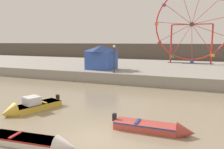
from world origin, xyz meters
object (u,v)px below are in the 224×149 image
motorboat_faded_red (157,128)px  ferris_wheel_red_frame (192,26)px  motorboat_mustard_yellow (28,107)px  motorboat_white_red_stripe (38,142)px  promenade_lamp_near (114,54)px  carnival_booth_blue_tent (101,57)px

motorboat_faded_red → ferris_wheel_red_frame: (0.19, 28.83, 7.38)m
motorboat_mustard_yellow → motorboat_white_red_stripe: bearing=65.8°
promenade_lamp_near → motorboat_white_red_stripe: bearing=-81.1°
motorboat_white_red_stripe → ferris_wheel_red_frame: ferris_wheel_red_frame is taller
motorboat_white_red_stripe → motorboat_mustard_yellow: 5.98m
motorboat_white_red_stripe → motorboat_faded_red: motorboat_faded_red is taller
ferris_wheel_red_frame → carnival_booth_blue_tent: bearing=-128.9°
motorboat_white_red_stripe → motorboat_mustard_yellow: bearing=131.3°
motorboat_white_red_stripe → ferris_wheel_red_frame: bearing=76.0°
motorboat_white_red_stripe → motorboat_faded_red: bearing=32.1°
motorboat_white_red_stripe → promenade_lamp_near: promenade_lamp_near is taller
carnival_booth_blue_tent → ferris_wheel_red_frame: bearing=55.0°
motorboat_faded_red → carnival_booth_blue_tent: (-10.47, 15.60, 2.70)m
motorboat_mustard_yellow → carnival_booth_blue_tent: 15.54m
motorboat_white_red_stripe → promenade_lamp_near: 17.52m
ferris_wheel_red_frame → carnival_booth_blue_tent: (-10.67, -13.24, -4.68)m
motorboat_mustard_yellow → ferris_wheel_red_frame: (9.55, 28.51, 7.32)m
motorboat_mustard_yellow → carnival_booth_blue_tent: carnival_booth_blue_tent is taller
motorboat_faded_red → ferris_wheel_red_frame: bearing=88.8°
motorboat_white_red_stripe → ferris_wheel_red_frame: 33.89m
motorboat_white_red_stripe → promenade_lamp_near: (-2.65, 17.00, 3.29)m
motorboat_mustard_yellow → promenade_lamp_near: bearing=-167.8°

